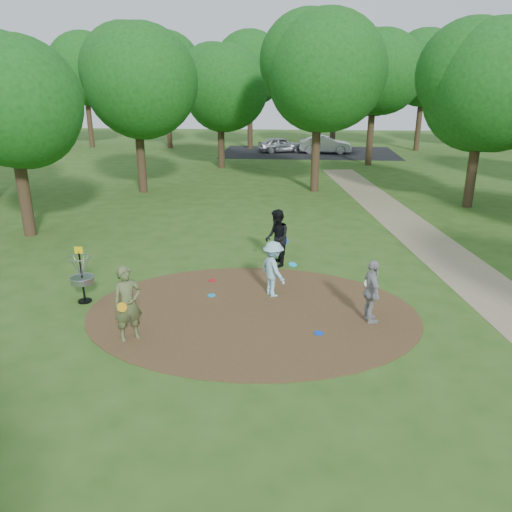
{
  "coord_description": "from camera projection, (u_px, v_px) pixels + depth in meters",
  "views": [
    {
      "loc": [
        1.02,
        -11.4,
        5.56
      ],
      "look_at": [
        0.0,
        1.2,
        1.1
      ],
      "focal_mm": 35.0,
      "sensor_mm": 36.0,
      "label": 1
    }
  ],
  "objects": [
    {
      "name": "parking_lot",
      "position": [
        309.0,
        152.0,
        40.69
      ],
      "size": [
        14.0,
        8.0,
        0.01
      ],
      "primitive_type": "cube",
      "color": "black",
      "rests_on": "ground"
    },
    {
      "name": "dirt_clearing",
      "position": [
        252.0,
        312.0,
        12.64
      ],
      "size": [
        8.4,
        8.4,
        0.02
      ],
      "primitive_type": "cylinder",
      "color": "#47301C",
      "rests_on": "ground"
    },
    {
      "name": "player_walking_with_disc",
      "position": [
        277.0,
        238.0,
        15.57
      ],
      "size": [
        0.87,
        1.01,
        1.81
      ],
      "color": "black",
      "rests_on": "ground"
    },
    {
      "name": "player_throwing_with_disc",
      "position": [
        273.0,
        269.0,
        13.4
      ],
      "size": [
        1.19,
        1.15,
        1.54
      ],
      "color": "#95D0DF",
      "rests_on": "ground"
    },
    {
      "name": "disc_ground_cyan",
      "position": [
        212.0,
        295.0,
        13.58
      ],
      "size": [
        0.22,
        0.22,
        0.02
      ],
      "primitive_type": "cylinder",
      "color": "#1994C9",
      "rests_on": "dirt_clearing"
    },
    {
      "name": "disc_ground_red",
      "position": [
        212.0,
        280.0,
        14.6
      ],
      "size": [
        0.22,
        0.22,
        0.02
      ],
      "primitive_type": "cylinder",
      "color": "red",
      "rests_on": "dirt_clearing"
    },
    {
      "name": "footpath",
      "position": [
        488.0,
        289.0,
        14.03
      ],
      "size": [
        7.55,
        39.89,
        0.01
      ],
      "primitive_type": "cube",
      "rotation": [
        0.0,
        0.0,
        0.14
      ],
      "color": "#8C7A5B",
      "rests_on": "ground"
    },
    {
      "name": "car_right",
      "position": [
        325.0,
        145.0,
        40.06
      ],
      "size": [
        4.13,
        1.47,
        1.36
      ],
      "primitive_type": "imported",
      "rotation": [
        0.0,
        0.0,
        1.56
      ],
      "color": "#B9BAC2",
      "rests_on": "ground"
    },
    {
      "name": "tree_ring",
      "position": [
        352.0,
        91.0,
        19.11
      ],
      "size": [
        37.52,
        45.56,
        8.71
      ],
      "color": "#332316",
      "rests_on": "ground"
    },
    {
      "name": "player_observer_with_disc",
      "position": [
        128.0,
        304.0,
        11.08
      ],
      "size": [
        0.76,
        0.7,
        1.75
      ],
      "color": "#576238",
      "rests_on": "ground"
    },
    {
      "name": "player_waiting_with_disc",
      "position": [
        372.0,
        292.0,
        11.9
      ],
      "size": [
        0.55,
        0.99,
        1.59
      ],
      "color": "#9C9C9E",
      "rests_on": "ground"
    },
    {
      "name": "disc_golf_basket",
      "position": [
        81.0,
        271.0,
        12.98
      ],
      "size": [
        0.63,
        0.63,
        1.54
      ],
      "color": "black",
      "rests_on": "ground"
    },
    {
      "name": "ground",
      "position": [
        252.0,
        312.0,
        12.65
      ],
      "size": [
        100.0,
        100.0,
        0.0
      ],
      "primitive_type": "plane",
      "color": "#2D5119",
      "rests_on": "ground"
    },
    {
      "name": "disc_ground_blue",
      "position": [
        319.0,
        333.0,
        11.56
      ],
      "size": [
        0.22,
        0.22,
        0.02
      ],
      "primitive_type": "cylinder",
      "color": "blue",
      "rests_on": "dirt_clearing"
    },
    {
      "name": "car_left",
      "position": [
        281.0,
        145.0,
        40.59
      ],
      "size": [
        3.91,
        2.6,
        1.24
      ],
      "primitive_type": "imported",
      "rotation": [
        0.0,
        0.0,
        1.91
      ],
      "color": "#AAADB2",
      "rests_on": "ground"
    }
  ]
}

